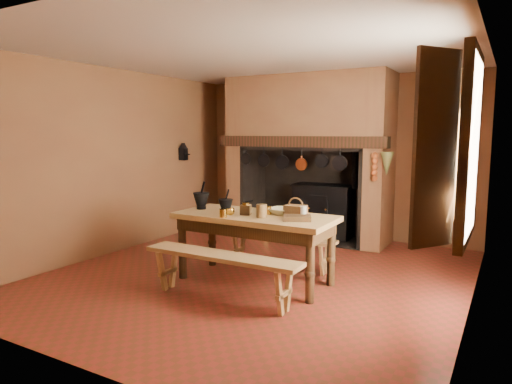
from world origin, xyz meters
TOP-DOWN VIEW (x-y plane):
  - floor at (0.00, 0.00)m, footprint 5.50×5.50m
  - ceiling at (0.00, 0.00)m, footprint 5.50×5.50m
  - back_wall at (0.00, 2.75)m, footprint 5.00×0.02m
  - wall_left at (-2.50, 0.00)m, footprint 0.02×5.50m
  - wall_right at (2.50, 0.00)m, footprint 0.02×5.50m
  - wall_front at (0.00, -2.75)m, footprint 5.00×0.02m
  - chimney_breast at (-0.30, 2.31)m, footprint 2.95×0.96m
  - iron_range at (-0.04, 2.45)m, footprint 1.12×0.55m
  - hearth_pans at (-1.05, 2.22)m, footprint 0.51×0.62m
  - hanging_pans at (-0.34, 1.81)m, footprint 1.92×0.29m
  - onion_string at (1.00, 1.79)m, footprint 0.12×0.10m
  - herb_bunch at (1.18, 1.79)m, footprint 0.20×0.20m
  - window at (2.35, -0.40)m, footprint 0.39×1.75m
  - wall_coffee_mill at (-2.42, 1.55)m, footprint 0.23×0.16m
  - work_table at (0.10, -0.25)m, footprint 1.96×0.87m
  - bench_front at (0.10, -0.99)m, footprint 1.87×0.33m
  - bench_back at (0.10, 0.43)m, footprint 1.59×0.28m
  - mortar_large at (-0.70, -0.26)m, footprint 0.21×0.21m
  - mortar_small at (-0.22, -0.40)m, footprint 0.18×0.18m
  - coffee_grinder at (0.01, -0.32)m, footprint 0.17×0.15m
  - brass_mug_a at (-0.13, -0.61)m, footprint 0.09×0.09m
  - brass_mug_b at (0.23, -0.16)m, footprint 0.09×0.09m
  - mixing_bowl at (0.39, -0.09)m, footprint 0.32×0.32m
  - stoneware_crock at (0.27, -0.39)m, footprint 0.13×0.13m
  - glass_jar at (0.71, -0.20)m, footprint 0.11×0.11m
  - wicker_basket at (0.59, -0.15)m, footprint 0.25×0.18m
  - wooden_tray at (0.70, -0.34)m, footprint 0.38×0.33m
  - brass_cup at (-0.14, -0.43)m, footprint 0.13×0.13m

SIDE VIEW (x-z plane):
  - floor at x=0.00m, z-range 0.00..0.00m
  - hearth_pans at x=-1.05m, z-range -0.01..0.19m
  - bench_back at x=0.10m, z-range 0.11..0.56m
  - bench_front at x=0.10m, z-range 0.13..0.66m
  - iron_range at x=-0.04m, z-range -0.32..1.28m
  - work_table at x=0.10m, z-range 0.29..1.14m
  - wooden_tray at x=0.70m, z-range 0.85..0.90m
  - mixing_bowl at x=0.39m, z-range 0.85..0.93m
  - brass_cup at x=-0.14m, z-range 0.85..0.93m
  - brass_mug_b at x=0.23m, z-range 0.85..0.95m
  - brass_mug_a at x=-0.13m, z-range 0.85..0.95m
  - coffee_grinder at x=0.01m, z-range 0.82..1.01m
  - glass_jar at x=0.71m, z-range 0.85..0.99m
  - wicker_basket at x=0.59m, z-range 0.81..1.04m
  - stoneware_crock at x=0.27m, z-range 0.85..1.00m
  - mortar_small at x=-0.22m, z-range 0.80..1.10m
  - mortar_large at x=-0.70m, z-range 0.79..1.15m
  - onion_string at x=1.00m, z-range 1.10..1.56m
  - hanging_pans at x=-0.34m, z-range 1.23..1.50m
  - herb_bunch at x=1.18m, z-range 1.21..1.56m
  - back_wall at x=0.00m, z-range 0.00..2.80m
  - wall_left at x=-2.50m, z-range 0.00..2.80m
  - wall_right at x=2.50m, z-range 0.00..2.80m
  - wall_front at x=0.00m, z-range 0.00..2.80m
  - wall_coffee_mill at x=-2.42m, z-range 1.36..1.67m
  - window at x=2.35m, z-range 0.82..2.58m
  - chimney_breast at x=-0.30m, z-range 0.41..3.21m
  - ceiling at x=0.00m, z-range 2.80..2.80m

